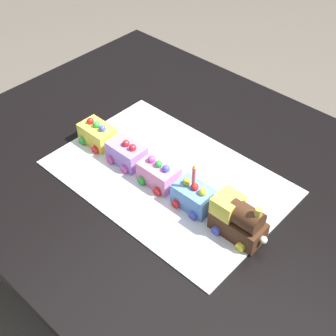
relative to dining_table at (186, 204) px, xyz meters
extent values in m
plane|color=#6B6054|center=(0.00, 0.00, -0.63)|extent=(8.00, 8.00, 0.00)
cube|color=black|center=(0.00, 0.00, 0.09)|extent=(1.40, 1.00, 0.03)
cube|color=black|center=(0.64, -0.44, -0.28)|extent=(0.07, 0.07, 0.71)
cube|color=silver|center=(0.03, 0.04, 0.11)|extent=(0.60, 0.40, 0.00)
cube|color=#472816|center=(-0.21, 0.07, 0.14)|extent=(0.12, 0.06, 0.05)
cylinder|color=#472816|center=(-0.23, 0.07, 0.18)|extent=(0.07, 0.05, 0.05)
cube|color=#F4E04C|center=(-0.18, 0.07, 0.18)|extent=(0.06, 0.06, 0.04)
cylinder|color=#F4E04C|center=(-0.25, 0.07, 0.21)|extent=(0.02, 0.02, 0.03)
sphere|color=#F4EFCC|center=(-0.28, 0.07, 0.14)|extent=(0.02, 0.02, 0.02)
cylinder|color=#4C59D8|center=(-0.24, 0.03, 0.12)|extent=(0.02, 0.01, 0.02)
cylinder|color=orange|center=(-0.18, 0.03, 0.12)|extent=(0.02, 0.01, 0.02)
cylinder|color=yellow|center=(-0.24, 0.10, 0.12)|extent=(0.02, 0.01, 0.02)
cylinder|color=#4C59D8|center=(-0.18, 0.10, 0.12)|extent=(0.02, 0.01, 0.02)
cube|color=#669EEA|center=(-0.08, 0.07, 0.14)|extent=(0.10, 0.06, 0.06)
cylinder|color=green|center=(-0.11, 0.03, 0.12)|extent=(0.02, 0.01, 0.02)
cylinder|color=yellow|center=(-0.05, 0.03, 0.12)|extent=(0.02, 0.01, 0.02)
cylinder|color=#4C59D8|center=(-0.11, 0.10, 0.12)|extent=(0.02, 0.01, 0.02)
cylinder|color=red|center=(-0.05, 0.10, 0.12)|extent=(0.02, 0.01, 0.02)
sphere|color=yellow|center=(-0.05, 0.07, 0.17)|extent=(0.02, 0.02, 0.02)
sphere|color=yellow|center=(-0.10, 0.07, 0.17)|extent=(0.02, 0.02, 0.02)
sphere|color=red|center=(-0.08, 0.07, 0.17)|extent=(0.02, 0.02, 0.02)
cube|color=pink|center=(0.04, 0.07, 0.14)|extent=(0.10, 0.06, 0.06)
cylinder|color=red|center=(0.01, 0.03, 0.12)|extent=(0.02, 0.01, 0.02)
cylinder|color=yellow|center=(0.07, 0.03, 0.12)|extent=(0.02, 0.01, 0.02)
cylinder|color=red|center=(0.01, 0.10, 0.12)|extent=(0.02, 0.01, 0.02)
cylinder|color=green|center=(0.07, 0.10, 0.12)|extent=(0.02, 0.01, 0.02)
sphere|color=#D84CB2|center=(0.06, 0.07, 0.17)|extent=(0.02, 0.02, 0.02)
sphere|color=#4C59D8|center=(0.01, 0.07, 0.17)|extent=(0.02, 0.02, 0.02)
sphere|color=green|center=(0.04, 0.07, 0.17)|extent=(0.02, 0.02, 0.02)
cube|color=#AD84E0|center=(0.16, 0.07, 0.14)|extent=(0.10, 0.06, 0.06)
cylinder|color=green|center=(0.13, 0.03, 0.12)|extent=(0.02, 0.01, 0.02)
cylinder|color=green|center=(0.18, 0.03, 0.12)|extent=(0.02, 0.01, 0.02)
cylinder|color=#D84CB2|center=(0.13, 0.10, 0.12)|extent=(0.02, 0.01, 0.02)
cylinder|color=#D84CB2|center=(0.18, 0.10, 0.12)|extent=(0.02, 0.01, 0.02)
sphere|color=red|center=(0.16, 0.07, 0.17)|extent=(0.02, 0.02, 0.02)
sphere|color=red|center=(0.13, 0.07, 0.17)|extent=(0.02, 0.02, 0.02)
cube|color=#F4E04C|center=(0.27, 0.07, 0.14)|extent=(0.10, 0.06, 0.06)
cylinder|color=#4C59D8|center=(0.25, 0.03, 0.12)|extent=(0.02, 0.01, 0.02)
cylinder|color=#D84CB2|center=(0.30, 0.03, 0.12)|extent=(0.02, 0.01, 0.02)
cylinder|color=red|center=(0.25, 0.10, 0.12)|extent=(0.02, 0.01, 0.02)
cylinder|color=green|center=(0.30, 0.10, 0.12)|extent=(0.02, 0.01, 0.02)
sphere|color=red|center=(0.30, 0.07, 0.17)|extent=(0.02, 0.02, 0.02)
sphere|color=green|center=(0.27, 0.07, 0.17)|extent=(0.02, 0.02, 0.02)
sphere|color=#4C59D8|center=(0.25, 0.07, 0.17)|extent=(0.02, 0.02, 0.02)
cylinder|color=#F24C59|center=(-0.08, 0.07, 0.21)|extent=(0.01, 0.01, 0.05)
cone|color=yellow|center=(-0.08, 0.07, 0.24)|extent=(0.01, 0.01, 0.01)
camera|label=1|loc=(-0.56, 0.68, 0.95)|focal=49.43mm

